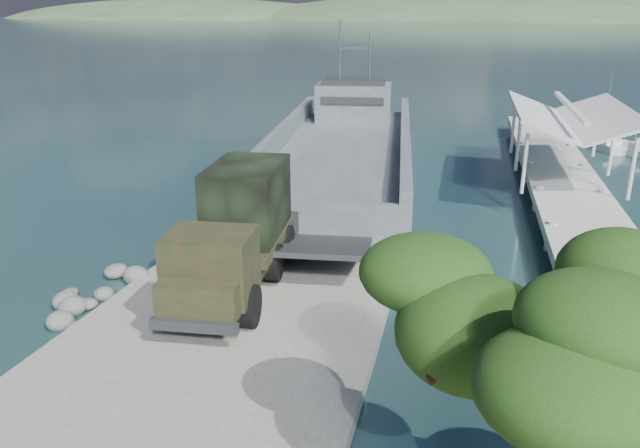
{
  "coord_description": "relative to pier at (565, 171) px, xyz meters",
  "views": [
    {
      "loc": [
        7.15,
        -18.21,
        10.51
      ],
      "look_at": [
        1.55,
        6.0,
        1.84
      ],
      "focal_mm": 35.0,
      "sensor_mm": 36.0,
      "label": 1
    }
  ],
  "objects": [
    {
      "name": "military_truck",
      "position": [
        -13.8,
        -16.38,
        1.03
      ],
      "size": [
        3.64,
        9.42,
        4.27
      ],
      "rotation": [
        0.0,
        0.0,
        0.08
      ],
      "color": "black",
      "rests_on": "boat_ramp"
    },
    {
      "name": "sailboat_near",
      "position": [
        4.86,
        14.76,
        -1.28
      ],
      "size": [
        3.11,
        5.19,
        6.09
      ],
      "rotation": [
        0.0,
        0.0,
        0.36
      ],
      "color": "silver",
      "rests_on": "ground"
    },
    {
      "name": "overhang_tree",
      "position": [
        -3.61,
        -27.53,
        3.71
      ],
      "size": [
        7.29,
        6.72,
        6.62
      ],
      "color": "black",
      "rests_on": "ground"
    },
    {
      "name": "shoreline_rocks",
      "position": [
        -19.2,
        -18.27,
        -1.6
      ],
      "size": [
        3.2,
        5.6,
        0.9
      ],
      "primitive_type": null,
      "color": "#5E5E5B",
      "rests_on": "ground"
    },
    {
      "name": "ground",
      "position": [
        -13.0,
        -18.77,
        -1.6
      ],
      "size": [
        1400.0,
        1400.0,
        0.0
      ],
      "primitive_type": "plane",
      "color": "#19373D",
      "rests_on": "ground"
    },
    {
      "name": "soldier",
      "position": [
        -14.08,
        -19.81,
        -0.26
      ],
      "size": [
        0.74,
        0.68,
        1.69
      ],
      "primitive_type": "imported",
      "rotation": [
        0.0,
        0.0,
        0.59
      ],
      "color": "black",
      "rests_on": "boat_ramp"
    },
    {
      "name": "landing_craft",
      "position": [
        -13.66,
        3.41,
        -0.75
      ],
      "size": [
        11.87,
        35.58,
        10.39
      ],
      "rotation": [
        0.0,
        0.0,
        0.1
      ],
      "color": "#4C5659",
      "rests_on": "ground"
    },
    {
      "name": "sailboat_far",
      "position": [
        6.84,
        13.25,
        -1.28
      ],
      "size": [
        2.93,
        5.11,
        5.99
      ],
      "rotation": [
        0.0,
        0.0,
        0.33
      ],
      "color": "silver",
      "rests_on": "ground"
    },
    {
      "name": "boat_ramp",
      "position": [
        -13.0,
        -19.77,
        -1.35
      ],
      "size": [
        10.0,
        18.0,
        0.5
      ],
      "primitive_type": "cube",
      "color": "gray",
      "rests_on": "ground"
    },
    {
      "name": "pier",
      "position": [
        0.0,
        0.0,
        0.0
      ],
      "size": [
        6.4,
        44.0,
        6.1
      ],
      "color": "#B1B1A7",
      "rests_on": "ground"
    },
    {
      "name": "distant_headlands",
      "position": [
        37.0,
        541.23,
        -1.6
      ],
      "size": [
        1000.0,
        240.0,
        48.0
      ],
      "primitive_type": null,
      "color": "#3E5233",
      "rests_on": "ground"
    }
  ]
}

